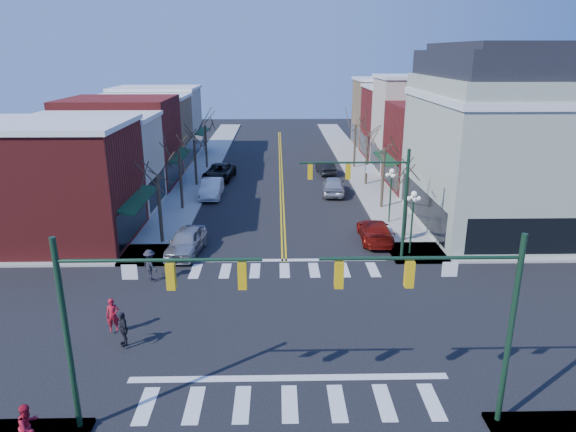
{
  "coord_description": "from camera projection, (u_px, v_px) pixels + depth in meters",
  "views": [
    {
      "loc": [
        -0.41,
        -22.46,
        12.67
      ],
      "look_at": [
        0.25,
        8.31,
        2.8
      ],
      "focal_mm": 32.0,
      "sensor_mm": 36.0,
      "label": 1
    }
  ],
  "objects": [
    {
      "name": "bldg_left_tan",
      "position": [
        143.0,
        133.0,
        57.78
      ],
      "size": [
        10.0,
        7.5,
        7.8
      ],
      "primitive_type": "cube",
      "color": "#A18159",
      "rests_on": "ground"
    },
    {
      "name": "ground",
      "position": [
        287.0,
        321.0,
        25.26
      ],
      "size": [
        160.0,
        160.0,
        0.0
      ],
      "primitive_type": "plane",
      "color": "black",
      "rests_on": "ground"
    },
    {
      "name": "lamppost_midblock",
      "position": [
        391.0,
        186.0,
        38.8
      ],
      "size": [
        0.36,
        0.36,
        4.33
      ],
      "color": "#14331E",
      "rests_on": "ground"
    },
    {
      "name": "car_left_near",
      "position": [
        186.0,
        242.0,
        33.53
      ],
      "size": [
        2.51,
        5.08,
        1.67
      ],
      "primitive_type": "imported",
      "rotation": [
        0.0,
        0.0,
        -0.11
      ],
      "color": "#A5A5A9",
      "rests_on": "ground"
    },
    {
      "name": "bldg_right_stucco",
      "position": [
        423.0,
        125.0,
        55.94
      ],
      "size": [
        10.0,
        7.0,
        10.0
      ],
      "primitive_type": "cube",
      "color": "#BFB49E",
      "rests_on": "ground"
    },
    {
      "name": "car_left_far",
      "position": [
        219.0,
        172.0,
        52.99
      ],
      "size": [
        3.28,
        6.05,
        1.61
      ],
      "primitive_type": "imported",
      "rotation": [
        0.0,
        0.0,
        -0.11
      ],
      "color": "black",
      "rests_on": "ground"
    },
    {
      "name": "traffic_mast_near_right",
      "position": [
        459.0,
        305.0,
        16.89
      ],
      "size": [
        6.6,
        0.28,
        7.2
      ],
      "color": "#14331E",
      "rests_on": "ground"
    },
    {
      "name": "pedestrian_red_b",
      "position": [
        28.0,
        426.0,
        16.81
      ],
      "size": [
        0.84,
        0.95,
        1.64
      ],
      "primitive_type": "imported",
      "rotation": [
        0.0,
        0.0,
        1.25
      ],
      "color": "#AC1227",
      "rests_on": "sidewalk_left"
    },
    {
      "name": "tree_right_c",
      "position": [
        367.0,
        161.0,
        50.4
      ],
      "size": [
        0.24,
        0.24,
        4.83
      ],
      "primitive_type": "cylinder",
      "color": "#382B21",
      "rests_on": "ground"
    },
    {
      "name": "traffic_mast_near_left",
      "position": [
        120.0,
        309.0,
        16.66
      ],
      "size": [
        6.6,
        0.28,
        7.2
      ],
      "color": "#14331E",
      "rests_on": "ground"
    },
    {
      "name": "traffic_mast_far_right",
      "position": [
        376.0,
        190.0,
        30.98
      ],
      "size": [
        6.6,
        0.28,
        7.2
      ],
      "color": "#14331E",
      "rests_on": "ground"
    },
    {
      "name": "bldg_left_stucco_b",
      "position": [
        158.0,
        123.0,
        65.1
      ],
      "size": [
        10.0,
        8.0,
        8.2
      ],
      "primitive_type": "cube",
      "color": "#BFB49E",
      "rests_on": "ground"
    },
    {
      "name": "lamppost_corner",
      "position": [
        413.0,
        212.0,
        32.62
      ],
      "size": [
        0.36,
        0.36,
        4.33
      ],
      "color": "#14331E",
      "rests_on": "ground"
    },
    {
      "name": "tree_left_d",
      "position": [
        206.0,
        147.0,
        57.66
      ],
      "size": [
        0.24,
        0.24,
        4.9
      ],
      "primitive_type": "cylinder",
      "color": "#382B21",
      "rests_on": "ground"
    },
    {
      "name": "tree_left_c",
      "position": [
        195.0,
        163.0,
        50.1
      ],
      "size": [
        0.24,
        0.24,
        4.55
      ],
      "primitive_type": "cylinder",
      "color": "#382B21",
      "rests_on": "ground"
    },
    {
      "name": "tree_left_b",
      "position": [
        181.0,
        180.0,
        42.4
      ],
      "size": [
        0.24,
        0.24,
        5.04
      ],
      "primitive_type": "cylinder",
      "color": "#382B21",
      "rests_on": "ground"
    },
    {
      "name": "tree_left_a",
      "position": [
        160.0,
        211.0,
        34.83
      ],
      "size": [
        0.24,
        0.24,
        4.76
      ],
      "primitive_type": "cylinder",
      "color": "#382B21",
      "rests_on": "ground"
    },
    {
      "name": "tree_right_a",
      "position": [
        406.0,
        210.0,
        35.2
      ],
      "size": [
        0.24,
        0.24,
        4.62
      ],
      "primitive_type": "cylinder",
      "color": "#382B21",
      "rests_on": "ground"
    },
    {
      "name": "car_right_near",
      "position": [
        375.0,
        231.0,
        35.83
      ],
      "size": [
        2.23,
        5.19,
        1.49
      ],
      "primitive_type": "imported",
      "rotation": [
        0.0,
        0.0,
        3.11
      ],
      "color": "maroon",
      "rests_on": "ground"
    },
    {
      "name": "car_left_mid",
      "position": [
        212.0,
        188.0,
        46.64
      ],
      "size": [
        1.77,
        5.04,
        1.66
      ],
      "primitive_type": "imported",
      "rotation": [
        0.0,
        0.0,
        -0.0
      ],
      "color": "silver",
      "rests_on": "ground"
    },
    {
      "name": "tree_right_b",
      "position": [
        383.0,
        179.0,
        42.73
      ],
      "size": [
        0.24,
        0.24,
        5.18
      ],
      "primitive_type": "cylinder",
      "color": "#382B21",
      "rests_on": "ground"
    },
    {
      "name": "sidewalk_right",
      "position": [
        383.0,
        204.0,
        44.46
      ],
      "size": [
        3.5,
        70.0,
        0.15
      ],
      "primitive_type": "cube",
      "color": "#9E9B93",
      "rests_on": "ground"
    },
    {
      "name": "car_right_mid",
      "position": [
        333.0,
        185.0,
        47.54
      ],
      "size": [
        2.47,
        5.19,
        1.71
      ],
      "primitive_type": "imported",
      "rotation": [
        0.0,
        0.0,
        3.05
      ],
      "color": "#B6B6BB",
      "rests_on": "ground"
    },
    {
      "name": "bldg_right_brick_b",
      "position": [
        406.0,
        123.0,
        63.31
      ],
      "size": [
        10.0,
        8.0,
        8.5
      ],
      "primitive_type": "cube",
      "color": "maroon",
      "rests_on": "ground"
    },
    {
      "name": "bldg_left_brick_a",
      "position": [
        56.0,
        185.0,
        34.9
      ],
      "size": [
        10.0,
        8.5,
        8.0
      ],
      "primitive_type": "cube",
      "color": "maroon",
      "rests_on": "ground"
    },
    {
      "name": "pedestrian_dark_b",
      "position": [
        150.0,
        265.0,
        29.35
      ],
      "size": [
        1.3,
        1.29,
        1.8
      ],
      "primitive_type": "imported",
      "rotation": [
        0.0,
        0.0,
        2.37
      ],
      "color": "#22212A",
      "rests_on": "sidewalk_left"
    },
    {
      "name": "pedestrian_dark_a",
      "position": [
        123.0,
        329.0,
        22.75
      ],
      "size": [
        0.83,
        1.01,
        1.62
      ],
      "primitive_type": "imported",
      "rotation": [
        0.0,
        0.0,
        -1.03
      ],
      "color": "black",
      "rests_on": "sidewalk_left"
    },
    {
      "name": "bldg_right_tan",
      "position": [
        392.0,
        114.0,
        70.85
      ],
      "size": [
        10.0,
        8.0,
        9.0
      ],
      "primitive_type": "cube",
      "color": "#A18159",
      "rests_on": "ground"
    },
    {
      "name": "car_right_far",
      "position": [
        326.0,
        168.0,
        55.55
      ],
      "size": [
        2.0,
        4.37,
        1.39
      ],
      "primitive_type": "imported",
      "rotation": [
        0.0,
        0.0,
        3.27
      ],
      "color": "black",
      "rests_on": "ground"
    },
    {
      "name": "bldg_right_brick_a",
      "position": [
        444.0,
        147.0,
        48.87
      ],
      "size": [
        10.0,
        8.5,
        8.0
      ],
      "primitive_type": "cube",
      "color": "maroon",
      "rests_on": "ground"
    },
    {
      "name": "bldg_left_stucco_a",
      "position": [
        95.0,
        165.0,
        42.36
      ],
      "size": [
        10.0,
        7.0,
        7.5
      ],
      "primitive_type": "cube",
      "color": "#BFB49E",
      "rests_on": "ground"
    },
    {
      "name": "pedestrian_red_a",
      "position": [
        113.0,
        315.0,
        23.9
      ],
      "size": [
        0.67,
        0.52,
        1.63
      ],
      "primitive_type": "imported",
      "rotation": [
        0.0,
        0.0,
        0.24
      ],
      "color": "#AE1222",
      "rests_on": "sidewalk_left"
    },
    {
      "name": "victorian_corner",
      "position": [
        509.0,
        138.0,
        37.37
      ],
      "size": [
        12.25,
        14.25,
        13.3
      ],
      "color": "#A2AD96",
      "rests_on": "ground"
    },
    {
      "name": "sidewalk_left",
      "position": [
        181.0,
        205.0,
        44.1
      ],
      "size": [
        3.5,
        70.0,
        0.15
      ],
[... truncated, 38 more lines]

